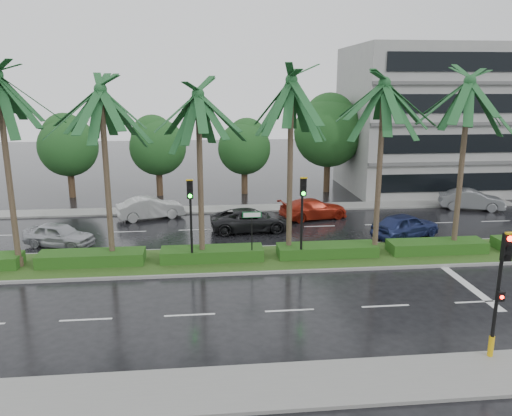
{
  "coord_description": "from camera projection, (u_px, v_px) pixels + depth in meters",
  "views": [
    {
      "loc": [
        -3.25,
        -23.3,
        8.85
      ],
      "look_at": [
        -0.69,
        1.5,
        2.68
      ],
      "focal_mm": 35.0,
      "sensor_mm": 36.0,
      "label": 1
    }
  ],
  "objects": [
    {
      "name": "signal_median_left",
      "position": [
        191.0,
        209.0,
        24.11
      ],
      "size": [
        0.34,
        0.42,
        4.36
      ],
      "color": "black",
      "rests_on": "median"
    },
    {
      "name": "car_silver",
      "position": [
        59.0,
        235.0,
        27.94
      ],
      "size": [
        2.9,
        4.28,
        1.35
      ],
      "primitive_type": "imported",
      "rotation": [
        0.0,
        0.0,
        1.21
      ],
      "color": "#AEB0B6",
      "rests_on": "ground"
    },
    {
      "name": "car_white",
      "position": [
        151.0,
        208.0,
        33.82
      ],
      "size": [
        2.85,
        4.72,
        1.47
      ],
      "primitive_type": "imported",
      "rotation": [
        0.0,
        0.0,
        1.88
      ],
      "color": "#B4B4B4",
      "rests_on": "ground"
    },
    {
      "name": "median",
      "position": [
        270.0,
        259.0,
        25.89
      ],
      "size": [
        36.0,
        4.0,
        0.15
      ],
      "color": "gray",
      "rests_on": "ground"
    },
    {
      "name": "near_sidewalk",
      "position": [
        318.0,
        384.0,
        15.08
      ],
      "size": [
        40.0,
        2.4,
        0.12
      ],
      "primitive_type": "cube",
      "color": "slate",
      "rests_on": "ground"
    },
    {
      "name": "car_darkgrey",
      "position": [
        251.0,
        220.0,
        30.99
      ],
      "size": [
        2.65,
        5.15,
        1.39
      ],
      "primitive_type": "imported",
      "rotation": [
        0.0,
        0.0,
        1.64
      ],
      "color": "black",
      "rests_on": "ground"
    },
    {
      "name": "car_grey",
      "position": [
        471.0,
        200.0,
        36.28
      ],
      "size": [
        2.86,
        4.69,
        1.46
      ],
      "primitive_type": "imported",
      "rotation": [
        0.0,
        0.0,
        1.25
      ],
      "color": "slate",
      "rests_on": "ground"
    },
    {
      "name": "building",
      "position": [
        442.0,
        119.0,
        42.58
      ],
      "size": [
        16.0,
        10.0,
        12.0
      ],
      "primitive_type": "cube",
      "color": "gray",
      "rests_on": "ground"
    },
    {
      "name": "hedge",
      "position": [
        270.0,
        252.0,
        25.8
      ],
      "size": [
        35.2,
        1.4,
        0.6
      ],
      "color": "#1D4B15",
      "rests_on": "median"
    },
    {
      "name": "bg_trees",
      "position": [
        256.0,
        138.0,
        40.93
      ],
      "size": [
        32.61,
        5.73,
        8.27
      ],
      "color": "#3B251B",
      "rests_on": "ground"
    },
    {
      "name": "far_sidewalk",
      "position": [
        251.0,
        208.0,
        36.52
      ],
      "size": [
        40.0,
        2.0,
        0.12
      ],
      "primitive_type": "cube",
      "color": "slate",
      "rests_on": "ground"
    },
    {
      "name": "lane_markings",
      "position": [
        334.0,
        268.0,
        24.83
      ],
      "size": [
        34.0,
        13.06,
        0.01
      ],
      "color": "silver",
      "rests_on": "ground"
    },
    {
      "name": "palm_row",
      "position": [
        245.0,
        98.0,
        23.82
      ],
      "size": [
        26.3,
        4.2,
        9.95
      ],
      "color": "#413525",
      "rests_on": "median"
    },
    {
      "name": "signal_median_right",
      "position": [
        302.0,
        207.0,
        24.66
      ],
      "size": [
        0.34,
        0.42,
        4.36
      ],
      "color": "black",
      "rests_on": "median"
    },
    {
      "name": "street_sign",
      "position": [
        252.0,
        224.0,
        24.8
      ],
      "size": [
        0.95,
        0.09,
        2.6
      ],
      "color": "black",
      "rests_on": "median"
    },
    {
      "name": "signal_near",
      "position": [
        500.0,
        290.0,
        15.87
      ],
      "size": [
        0.34,
        0.45,
        4.36
      ],
      "color": "black",
      "rests_on": "near_sidewalk"
    },
    {
      "name": "car_blue",
      "position": [
        405.0,
        225.0,
        29.57
      ],
      "size": [
        3.41,
        4.7,
        1.49
      ],
      "primitive_type": "imported",
      "rotation": [
        0.0,
        0.0,
        2.0
      ],
      "color": "navy",
      "rests_on": "ground"
    },
    {
      "name": "ground",
      "position": [
        273.0,
        267.0,
        24.94
      ],
      "size": [
        120.0,
        120.0,
        0.0
      ],
      "primitive_type": "plane",
      "color": "black",
      "rests_on": "ground"
    },
    {
      "name": "car_red",
      "position": [
        313.0,
        209.0,
        33.81
      ],
      "size": [
        3.01,
        5.04,
        1.37
      ],
      "primitive_type": "imported",
      "rotation": [
        0.0,
        0.0,
        1.82
      ],
      "color": "#A52312",
      "rests_on": "ground"
    }
  ]
}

